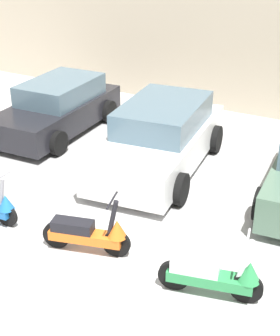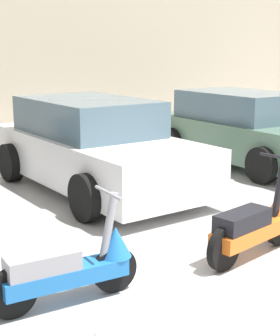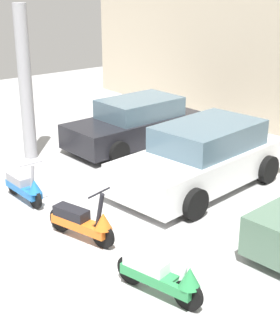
% 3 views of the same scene
% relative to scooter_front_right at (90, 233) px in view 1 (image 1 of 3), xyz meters
% --- Properties ---
extents(ground_plane, '(28.00, 28.00, 0.00)m').
position_rel_scooter_front_right_xyz_m(ground_plane, '(-0.24, -1.12, -0.36)').
color(ground_plane, '#B2B2B2').
extents(wall_back, '(19.60, 0.12, 3.74)m').
position_rel_scooter_front_right_xyz_m(wall_back, '(-0.24, 7.42, 1.51)').
color(wall_back, beige).
rests_on(wall_back, ground_plane).
extents(scooter_front_right, '(1.44, 0.66, 1.02)m').
position_rel_scooter_front_right_xyz_m(scooter_front_right, '(0.00, 0.00, 0.00)').
color(scooter_front_right, black).
rests_on(scooter_front_right, ground_plane).
extents(scooter_front_center, '(1.48, 0.64, 1.04)m').
position_rel_scooter_front_right_xyz_m(scooter_front_center, '(2.13, -0.04, 0.01)').
color(scooter_front_center, black).
rests_on(scooter_front_center, ground_plane).
extents(car_rear_left, '(1.93, 3.79, 1.27)m').
position_rel_scooter_front_right_xyz_m(car_rear_left, '(-3.57, 3.94, 0.24)').
color(car_rear_left, black).
rests_on(car_rear_left, ground_plane).
extents(car_rear_center, '(2.34, 4.28, 1.39)m').
position_rel_scooter_front_right_xyz_m(car_rear_center, '(-0.43, 3.31, 0.30)').
color(car_rear_center, white).
rests_on(car_rear_center, ground_plane).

